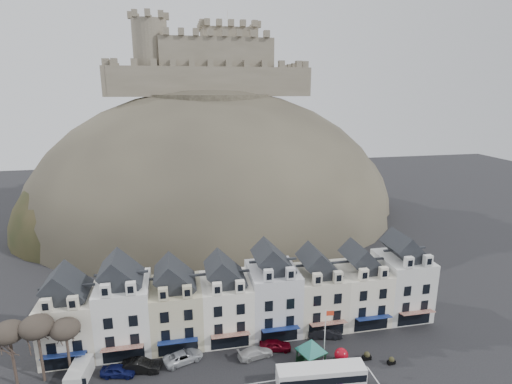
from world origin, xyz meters
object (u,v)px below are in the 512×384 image
(car_white, at_px, (255,352))
(flagpole, at_px, (326,332))
(red_buoy, at_px, (341,356))
(car_maroon, at_px, (275,345))
(bus_shelter, at_px, (311,345))
(car_black, at_px, (141,366))
(white_van, at_px, (79,374))
(car_navy, at_px, (118,371))
(car_charcoal, at_px, (325,332))
(bus, at_px, (321,376))
(car_silver, at_px, (183,357))

(car_white, bearing_deg, flagpole, -119.18)
(red_buoy, xyz_separation_m, car_maroon, (-7.53, 4.34, -0.37))
(flagpole, bearing_deg, bus_shelter, -166.04)
(bus_shelter, height_order, flagpole, flagpole)
(bus_shelter, relative_size, car_black, 1.18)
(flagpole, relative_size, car_white, 1.60)
(white_van, distance_m, car_navy, 4.37)
(car_black, distance_m, car_charcoal, 24.89)
(red_buoy, height_order, white_van, red_buoy)
(car_black, height_order, car_white, car_black)
(bus, distance_m, red_buoy, 5.43)
(bus_shelter, height_order, car_maroon, bus_shelter)
(bus, bearing_deg, car_silver, 157.54)
(car_navy, bearing_deg, bus_shelter, -85.25)
(flagpole, relative_size, car_silver, 1.51)
(bus, distance_m, car_charcoal, 10.17)
(bus_shelter, bearing_deg, car_navy, 152.23)
(car_white, relative_size, car_maroon, 1.10)
(bus_shelter, distance_m, car_navy, 23.81)
(white_van, xyz_separation_m, car_silver, (12.19, 1.21, -0.36))
(flagpole, xyz_separation_m, white_van, (-29.88, 2.39, -3.19))
(car_maroon, bearing_deg, white_van, 104.19)
(flagpole, height_order, car_navy, flagpole)
(bus, distance_m, white_van, 28.55)
(bus, height_order, car_maroon, bus)
(bus, height_order, bus_shelter, bus_shelter)
(car_silver, xyz_separation_m, car_maroon, (12.07, -0.10, 0.03))
(flagpole, distance_m, car_maroon, 7.50)
(red_buoy, height_order, car_silver, red_buoy)
(car_navy, height_order, car_white, car_navy)
(red_buoy, distance_m, car_navy, 27.64)
(car_silver, height_order, car_maroon, car_maroon)
(car_silver, distance_m, car_maroon, 12.07)
(bus, bearing_deg, flagpole, 68.71)
(red_buoy, distance_m, car_maroon, 8.70)
(car_silver, bearing_deg, car_black, 80.16)
(white_van, relative_size, car_white, 1.04)
(car_maroon, bearing_deg, red_buoy, -108.40)
(bus, relative_size, car_black, 2.17)
(flagpole, height_order, car_silver, flagpole)
(flagpole, relative_size, white_van, 1.53)
(flagpole, height_order, car_maroon, flagpole)
(bus_shelter, distance_m, flagpole, 2.43)
(white_van, height_order, car_silver, white_van)
(bus_shelter, height_order, red_buoy, bus_shelter)
(car_black, relative_size, car_silver, 0.97)
(white_van, distance_m, car_maroon, 24.29)
(bus_shelter, xyz_separation_m, white_van, (-27.87, 2.89, -1.92))
(bus_shelter, distance_m, car_white, 7.54)
(bus, distance_m, car_white, 9.48)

